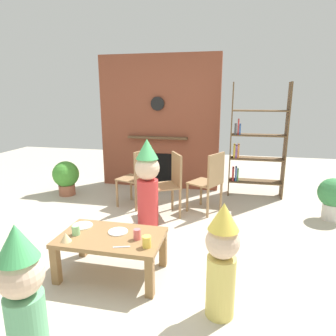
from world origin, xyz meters
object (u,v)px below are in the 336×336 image
object	(u,v)px
paper_plate_rear	(82,226)
dining_chair_left	(138,175)
paper_plate_front	(118,232)
bookshelf	(253,146)
paper_cup_near_right	(76,230)
child_in_pink	(222,258)
child_with_cone_hat	(23,296)
dining_chair_middle	(170,181)
paper_cup_center	(137,234)
potted_plant_tall	(333,195)
paper_cup_near_left	(147,242)
birthday_cake_slice	(66,237)
coffee_table	(111,242)
potted_plant_short	(66,176)
child_by_the_chairs	(148,180)
dining_chair_right	(210,179)

from	to	relation	value
paper_plate_rear	dining_chair_left	world-z (taller)	dining_chair_left
paper_plate_front	paper_plate_rear	bearing A→B (deg)	172.70
bookshelf	dining_chair_left	world-z (taller)	bookshelf
paper_cup_near_right	dining_chair_left	size ratio (longest dim) A/B	0.10
child_in_pink	paper_plate_front	bearing A→B (deg)	-4.57
child_with_cone_hat	dining_chair_middle	world-z (taller)	child_with_cone_hat
paper_cup_center	paper_plate_rear	world-z (taller)	paper_cup_center
paper_plate_front	potted_plant_tall	bearing A→B (deg)	36.47
potted_plant_tall	child_with_cone_hat	bearing A→B (deg)	-131.17
paper_cup_near_left	birthday_cake_slice	distance (m)	0.75
paper_cup_near_right	dining_chair_middle	bearing A→B (deg)	70.60
coffee_table	potted_plant_short	size ratio (longest dim) A/B	1.65
paper_cup_near_left	child_with_cone_hat	bearing A→B (deg)	-118.10
child_by_the_chairs	bookshelf	bearing A→B (deg)	138.65
paper_cup_near_left	potted_plant_short	xyz separation A→B (m)	(-2.10, 2.19, -0.12)
paper_cup_center	paper_plate_rear	bearing A→B (deg)	166.81
bookshelf	paper_cup_near_left	world-z (taller)	bookshelf
child_in_pink	potted_plant_tall	size ratio (longest dim) A/B	1.58
bookshelf	birthday_cake_slice	xyz separation A→B (m)	(-1.77, -2.91, -0.43)
dining_chair_right	potted_plant_short	xyz separation A→B (m)	(-2.49, 0.28, -0.18)
paper_cup_near_left	potted_plant_tall	bearing A→B (deg)	44.10
paper_plate_front	child_in_pink	xyz separation A→B (m)	(1.00, -0.41, 0.08)
paper_plate_rear	dining_chair_left	distance (m)	1.65
dining_chair_middle	potted_plant_tall	world-z (taller)	dining_chair_middle
child_with_cone_hat	potted_plant_tall	distance (m)	3.90
paper_plate_front	child_by_the_chairs	world-z (taller)	child_by_the_chairs
paper_cup_center	paper_cup_near_right	bearing A→B (deg)	-176.55
birthday_cake_slice	potted_plant_tall	distance (m)	3.49
paper_cup_near_left	paper_cup_center	world-z (taller)	paper_cup_near_left
child_in_pink	potted_plant_short	world-z (taller)	child_in_pink
potted_plant_tall	dining_chair_right	bearing A→B (deg)	-176.55
child_by_the_chairs	dining_chair_left	bearing A→B (deg)	-150.18
paper_cup_near_right	child_in_pink	world-z (taller)	child_in_pink
child_in_pink	dining_chair_right	size ratio (longest dim) A/B	1.04
paper_cup_near_right	dining_chair_middle	world-z (taller)	dining_chair_middle
coffee_table	child_in_pink	bearing A→B (deg)	-17.92
paper_plate_rear	paper_cup_near_left	bearing A→B (deg)	-19.55
paper_cup_center	child_in_pink	xyz separation A→B (m)	(0.78, -0.32, 0.04)
child_in_pink	potted_plant_short	bearing A→B (deg)	-23.11
paper_cup_near_right	paper_cup_center	world-z (taller)	paper_cup_center
paper_cup_center	paper_plate_front	xyz separation A→B (m)	(-0.22, 0.10, -0.04)
paper_cup_near_right	dining_chair_right	distance (m)	2.14
child_with_cone_hat	child_in_pink	distance (m)	1.36
paper_plate_rear	child_by_the_chairs	bearing A→B (deg)	69.83
birthday_cake_slice	dining_chair_left	world-z (taller)	dining_chair_left
child_with_cone_hat	child_by_the_chairs	distance (m)	2.25
child_with_cone_hat	dining_chair_right	bearing A→B (deg)	-11.91
paper_plate_rear	dining_chair_right	bearing A→B (deg)	54.85
dining_chair_middle	dining_chair_right	size ratio (longest dim) A/B	1.00
paper_plate_front	potted_plant_tall	size ratio (longest dim) A/B	0.32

